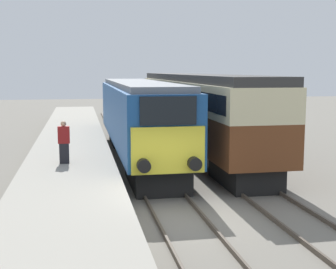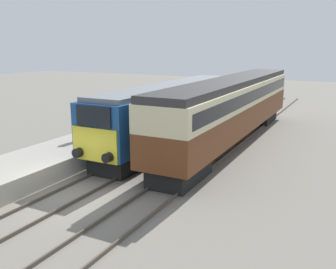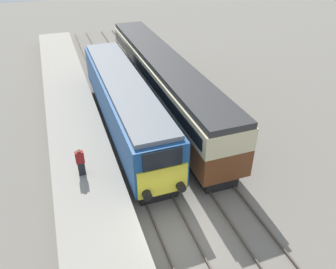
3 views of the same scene
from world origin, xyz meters
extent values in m
plane|color=slate|center=(0.00, 0.00, 0.00)|extent=(120.00, 120.00, 0.00)
cube|color=#9E998C|center=(-3.30, 8.00, 0.45)|extent=(3.50, 50.00, 0.90)
cube|color=#4C4238|center=(-0.72, 5.00, 0.07)|extent=(0.07, 60.00, 0.14)
cube|color=#4C4238|center=(0.72, 5.00, 0.07)|extent=(0.07, 60.00, 0.14)
cube|color=#4C4238|center=(2.68, 5.00, 0.07)|extent=(0.07, 60.00, 0.14)
cube|color=#4C4238|center=(4.12, 5.00, 0.07)|extent=(0.07, 60.00, 0.14)
cube|color=black|center=(0.00, 4.55, 0.50)|extent=(2.03, 4.00, 1.00)
cube|color=black|center=(0.00, 15.15, 0.50)|extent=(2.03, 4.00, 1.00)
cube|color=navy|center=(0.00, 9.85, 2.31)|extent=(2.70, 15.59, 2.63)
cube|color=yellow|center=(0.00, 2.01, 1.79)|extent=(2.48, 0.10, 1.58)
cube|color=black|center=(0.00, 2.01, 3.11)|extent=(1.89, 0.10, 0.95)
cube|color=slate|center=(0.00, 9.85, 3.75)|extent=(2.38, 14.97, 0.24)
cylinder|color=black|center=(-0.85, 1.80, 1.35)|extent=(0.44, 0.35, 0.44)
cylinder|color=black|center=(0.85, 1.80, 1.35)|extent=(0.44, 0.35, 0.44)
cube|color=black|center=(3.40, 4.00, 0.47)|extent=(1.89, 3.60, 0.95)
cube|color=black|center=(3.40, 19.76, 0.47)|extent=(1.89, 3.60, 0.95)
cube|color=brown|center=(3.40, 11.88, 1.76)|extent=(2.70, 20.16, 1.62)
cube|color=beige|center=(3.40, 11.88, 3.20)|extent=(2.71, 20.16, 1.27)
cube|color=black|center=(3.40, 11.88, 3.20)|extent=(2.75, 19.35, 0.70)
cube|color=#2D2D2D|center=(3.40, 11.88, 4.02)|extent=(2.48, 20.16, 0.36)
cube|color=black|center=(-3.47, 4.97, 1.29)|extent=(0.36, 0.24, 0.77)
cube|color=maroon|center=(-3.47, 4.97, 1.99)|extent=(0.44, 0.26, 0.64)
sphere|color=tan|center=(-3.47, 4.97, 2.42)|extent=(0.21, 0.21, 0.21)
camera|label=1|loc=(-2.85, -12.97, 4.43)|focal=50.00mm
camera|label=2|loc=(10.52, -11.17, 6.22)|focal=40.00mm
camera|label=3|loc=(-3.73, -9.14, 11.97)|focal=35.00mm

